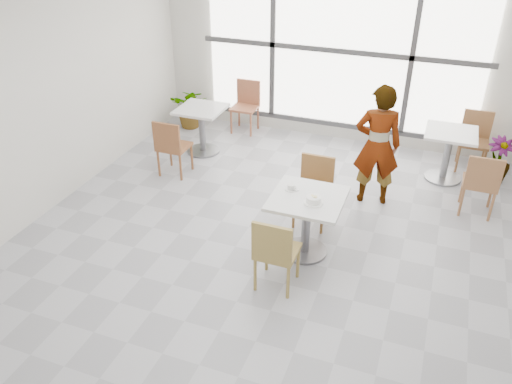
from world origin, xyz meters
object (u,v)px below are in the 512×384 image
(bg_table_right, at_px, (448,149))
(bg_chair_left_far, at_px, (246,102))
(chair_near, at_px, (275,250))
(coffee_cup, at_px, (291,187))
(plant_left, at_px, (191,107))
(chair_far, at_px, (315,186))
(bg_chair_right_far, at_px, (475,136))
(bg_table_left, at_px, (202,124))
(plant_right, at_px, (498,160))
(person, at_px, (377,146))
(main_table, at_px, (307,214))
(bg_chair_left_near, at_px, (171,144))
(oatmeal_bowl, at_px, (314,200))
(bg_chair_right_near, at_px, (481,181))

(bg_table_right, bearing_deg, bg_chair_left_far, 168.76)
(chair_near, height_order, coffee_cup, chair_near)
(chair_near, distance_m, plant_left, 4.53)
(chair_near, xyz_separation_m, chair_far, (0.04, 1.42, 0.00))
(coffee_cup, bearing_deg, chair_far, 78.25)
(bg_chair_right_far, bearing_deg, bg_table_left, -166.56)
(coffee_cup, relative_size, plant_right, 0.24)
(person, bearing_deg, main_table, 57.42)
(chair_far, relative_size, bg_chair_left_near, 1.00)
(plant_right, bearing_deg, person, -143.59)
(bg_chair_left_far, distance_m, plant_right, 4.08)
(bg_chair_left_far, relative_size, plant_right, 1.30)
(chair_near, distance_m, bg_table_left, 3.47)
(chair_near, distance_m, person, 2.29)
(chair_far, xyz_separation_m, person, (0.62, 0.75, 0.32))
(oatmeal_bowl, xyz_separation_m, person, (0.43, 1.55, 0.03))
(bg_table_left, xyz_separation_m, bg_table_right, (3.69, 0.42, 0.00))
(oatmeal_bowl, bearing_deg, person, 74.35)
(bg_table_left, bearing_deg, oatmeal_bowl, -41.67)
(bg_chair_right_far, bearing_deg, bg_chair_left_near, -155.89)
(bg_table_right, bearing_deg, chair_far, -131.08)
(bg_table_left, xyz_separation_m, bg_chair_right_near, (4.12, -0.45, 0.01))
(person, relative_size, bg_chair_left_far, 1.88)
(bg_chair_right_near, bearing_deg, person, 4.60)
(main_table, relative_size, person, 0.49)
(person, bearing_deg, coffee_cup, 48.63)
(oatmeal_bowl, distance_m, bg_chair_left_near, 2.74)
(oatmeal_bowl, relative_size, bg_chair_left_near, 0.24)
(bg_chair_left_far, bearing_deg, bg_chair_left_near, -101.47)
(main_table, height_order, bg_chair_left_near, bg_chair_left_near)
(main_table, height_order, bg_chair_right_near, bg_chair_right_near)
(bg_chair_left_near, bearing_deg, oatmeal_bowl, 153.13)
(coffee_cup, xyz_separation_m, bg_table_right, (1.63, 2.33, -0.29))
(bg_table_left, bearing_deg, chair_far, -30.94)
(bg_table_left, bearing_deg, plant_right, 7.88)
(bg_table_left, bearing_deg, coffee_cup, -42.99)
(plant_right, bearing_deg, oatmeal_bowl, -126.59)
(person, xyz_separation_m, plant_right, (1.58, 1.17, -0.48))
(main_table, bearing_deg, plant_left, 135.42)
(chair_near, relative_size, plant_left, 1.19)
(main_table, distance_m, bg_table_right, 2.80)
(bg_table_right, distance_m, bg_chair_right_far, 0.65)
(person, relative_size, plant_left, 2.23)
(bg_chair_right_far, bearing_deg, chair_far, -129.23)
(chair_far, xyz_separation_m, plant_left, (-2.80, 2.16, -0.13))
(bg_table_right, relative_size, bg_chair_left_far, 0.86)
(oatmeal_bowl, distance_m, bg_chair_right_far, 3.51)
(plant_left, xyz_separation_m, plant_right, (5.00, -0.24, -0.03))
(oatmeal_bowl, bearing_deg, bg_table_left, 138.33)
(bg_chair_right_far, height_order, plant_right, bg_chair_right_far)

